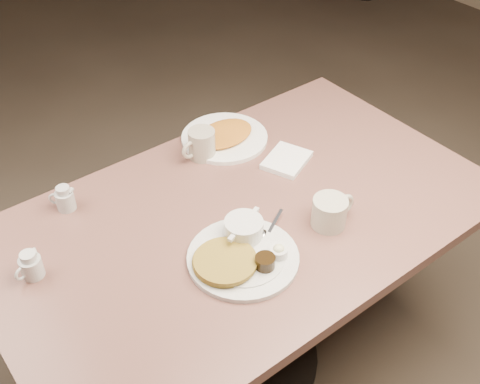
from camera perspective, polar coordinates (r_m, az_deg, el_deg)
room at (r=1.38m, az=0.53°, el=18.19°), size 7.04×8.04×2.84m
diner_table at (r=1.85m, az=0.38°, el=-5.97°), size 1.50×0.90×0.75m
main_plate at (r=1.59m, az=0.11°, el=-5.80°), size 0.41×0.40×0.07m
coffee_mug_near at (r=1.69m, az=8.83°, el=-1.89°), size 0.15×0.11×0.09m
napkin at (r=1.93m, az=4.58°, el=3.13°), size 0.19×0.17×0.02m
coffee_mug_far at (r=1.93m, az=-3.82°, el=4.67°), size 0.13×0.09×0.10m
creamer_left at (r=1.63m, az=-19.76°, el=-6.79°), size 0.09×0.06×0.08m
creamer_right at (r=1.81m, az=-16.75°, el=-0.64°), size 0.07×0.07×0.08m
hash_plate at (r=2.02m, az=-1.52°, el=5.46°), size 0.33×0.33×0.04m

